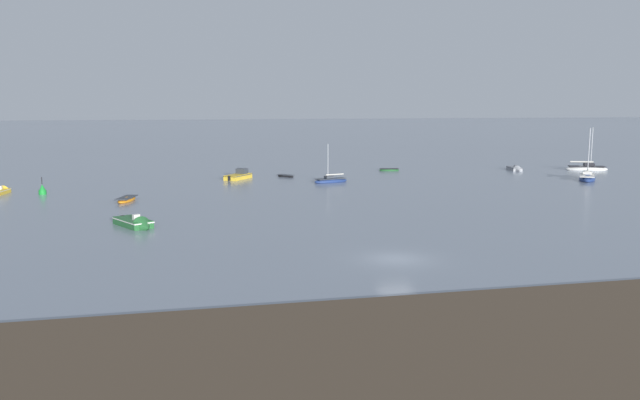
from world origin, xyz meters
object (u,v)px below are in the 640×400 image
object	(u,v)px
sailboat_moored_1	(587,169)
rowboat_moored_2	(389,170)
sailboat_moored_2	(587,178)
channel_buoy	(42,191)
motorboat_moored_2	(1,192)
motorboat_moored_4	(137,224)
motorboat_moored_6	(241,176)
rowboat_moored_1	(127,200)
motorboat_moored_0	(516,169)
sailboat_moored_0	(331,181)
rowboat_moored_0	(286,176)

from	to	relation	value
sailboat_moored_1	rowboat_moored_2	size ratio (longest dim) A/B	2.14
sailboat_moored_2	sailboat_moored_1	bearing A→B (deg)	1.02
sailboat_moored_1	channel_buoy	world-z (taller)	sailboat_moored_1
motorboat_moored_2	sailboat_moored_2	xyz separation A→B (m)	(78.80, -3.33, 0.13)
sailboat_moored_1	sailboat_moored_2	world-z (taller)	sailboat_moored_2
motorboat_moored_4	motorboat_moored_6	distance (m)	37.57
sailboat_moored_2	rowboat_moored_2	world-z (taller)	sailboat_moored_2
sailboat_moored_1	rowboat_moored_2	world-z (taller)	sailboat_moored_1
sailboat_moored_2	channel_buoy	size ratio (longest dim) A/B	3.37
rowboat_moored_1	motorboat_moored_4	size ratio (longest dim) A/B	0.79
motorboat_moored_0	rowboat_moored_1	xyz separation A→B (m)	(-59.86, -20.40, -0.02)
sailboat_moored_1	rowboat_moored_1	world-z (taller)	sailboat_moored_1
sailboat_moored_1	sailboat_moored_2	xyz separation A→B (m)	(-8.12, -11.71, 0.02)
motorboat_moored_0	rowboat_moored_2	distance (m)	20.78
sailboat_moored_0	rowboat_moored_1	world-z (taller)	sailboat_moored_0
rowboat_moored_0	rowboat_moored_2	xyz separation A→B (m)	(18.01, 4.95, 0.02)
rowboat_moored_1	channel_buoy	xyz separation A→B (m)	(-10.39, 7.91, 0.28)
motorboat_moored_4	rowboat_moored_1	bearing A→B (deg)	158.58
sailboat_moored_1	motorboat_moored_4	distance (m)	77.32
rowboat_moored_0	channel_buoy	size ratio (longest dim) A/B	1.20
rowboat_moored_2	motorboat_moored_6	xyz separation A→B (m)	(-24.74, -5.57, 0.19)
rowboat_moored_2	rowboat_moored_0	bearing A→B (deg)	-154.09
motorboat_moored_0	motorboat_moored_6	bearing A→B (deg)	-77.80
sailboat_moored_1	rowboat_moored_0	distance (m)	49.89
rowboat_moored_0	rowboat_moored_1	distance (m)	29.25
rowboat_moored_0	motorboat_moored_2	distance (m)	38.41
rowboat_moored_1	motorboat_moored_4	distance (m)	16.29
rowboat_moored_1	motorboat_moored_6	bearing A→B (deg)	-22.08
motorboat_moored_2	motorboat_moored_4	world-z (taller)	motorboat_moored_4
motorboat_moored_4	motorboat_moored_6	bearing A→B (deg)	131.49
channel_buoy	rowboat_moored_1	bearing A→B (deg)	-37.29
sailboat_moored_1	motorboat_moored_6	size ratio (longest dim) A/B	1.28
rowboat_moored_2	motorboat_moored_0	bearing A→B (deg)	-1.56
sailboat_moored_1	rowboat_moored_2	bearing A→B (deg)	-170.38
sailboat_moored_0	rowboat_moored_2	bearing A→B (deg)	-149.90
motorboat_moored_0	sailboat_moored_0	distance (m)	34.43
sailboat_moored_2	motorboat_moored_6	distance (m)	50.14
motorboat_moored_2	sailboat_moored_2	world-z (taller)	sailboat_moored_2
channel_buoy	sailboat_moored_2	bearing A→B (deg)	-1.20
rowboat_moored_2	channel_buoy	xyz separation A→B (m)	(-49.93, -16.84, 0.32)
sailboat_moored_2	sailboat_moored_0	bearing A→B (deg)	117.51
motorboat_moored_4	rowboat_moored_2	bearing A→B (deg)	108.82
motorboat_moored_6	rowboat_moored_1	bearing A→B (deg)	178.21
sailboat_moored_1	channel_buoy	xyz separation A→B (m)	(-81.78, -10.16, 0.14)
motorboat_moored_0	sailboat_moored_0	xyz separation A→B (m)	(-33.31, -8.70, 0.04)
motorboat_moored_0	motorboat_moored_2	bearing A→B (deg)	-71.26
sailboat_moored_0	motorboat_moored_2	bearing A→B (deg)	-12.32
motorboat_moored_4	sailboat_moored_1	bearing A→B (deg)	87.59
sailboat_moored_1	sailboat_moored_2	bearing A→B (deg)	-103.28
motorboat_moored_6	channel_buoy	size ratio (longest dim) A/B	2.51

